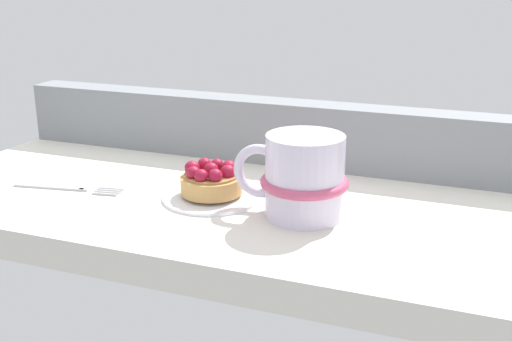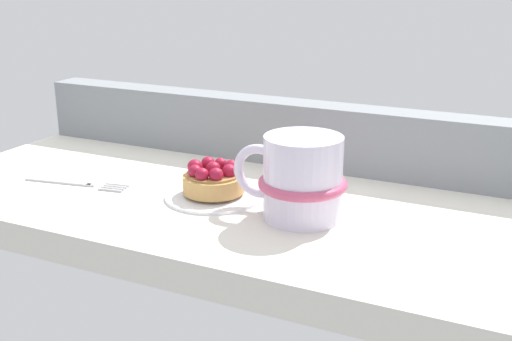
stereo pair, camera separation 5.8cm
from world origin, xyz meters
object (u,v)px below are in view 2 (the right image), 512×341
(raspberry_tart, at_px, (213,179))
(dessert_fork, at_px, (77,183))
(dessert_plate, at_px, (214,194))
(coffee_mug, at_px, (300,178))

(raspberry_tart, xyz_separation_m, dessert_fork, (-0.20, -0.04, -0.02))
(dessert_plate, xyz_separation_m, raspberry_tart, (-0.00, 0.00, 0.02))
(dessert_plate, bearing_deg, coffee_mug, -6.86)
(coffee_mug, relative_size, dessert_fork, 0.93)
(raspberry_tart, bearing_deg, coffee_mug, -6.88)
(raspberry_tart, bearing_deg, dessert_fork, -168.82)
(raspberry_tart, distance_m, coffee_mug, 0.13)
(dessert_plate, height_order, coffee_mug, coffee_mug)
(coffee_mug, xyz_separation_m, dessert_fork, (-0.32, -0.02, -0.05))
(dessert_fork, bearing_deg, dessert_plate, 11.15)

